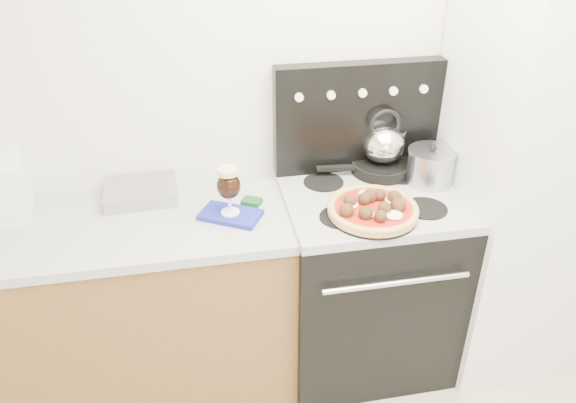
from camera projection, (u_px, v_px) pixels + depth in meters
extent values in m
cube|color=silver|center=(338.00, 97.00, 2.52)|extent=(3.50, 0.01, 2.50)
cube|color=brown|center=(126.00, 310.00, 2.51)|extent=(1.45, 0.60, 0.86)
cube|color=#B1B1B5|center=(110.00, 226.00, 2.28)|extent=(1.48, 0.63, 0.04)
cube|color=black|center=(365.00, 283.00, 2.66)|extent=(0.76, 0.65, 0.88)
cube|color=#ADADB2|center=(372.00, 199.00, 2.43)|extent=(0.76, 0.65, 0.04)
cube|color=black|center=(358.00, 117.00, 2.52)|extent=(0.76, 0.08, 0.50)
cube|color=silver|center=(525.00, 177.00, 2.50)|extent=(0.64, 0.68, 1.90)
cube|color=silver|center=(141.00, 192.00, 2.42)|extent=(0.31, 0.24, 0.06)
cube|color=#192499|center=(230.00, 215.00, 2.30)|extent=(0.28, 0.24, 0.02)
cylinder|color=black|center=(372.00, 214.00, 2.28)|extent=(0.45, 0.45, 0.01)
cylinder|color=black|center=(381.00, 167.00, 2.60)|extent=(0.30, 0.30, 0.05)
cylinder|color=#AAABBE|center=(430.00, 167.00, 2.48)|extent=(0.23, 0.23, 0.15)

